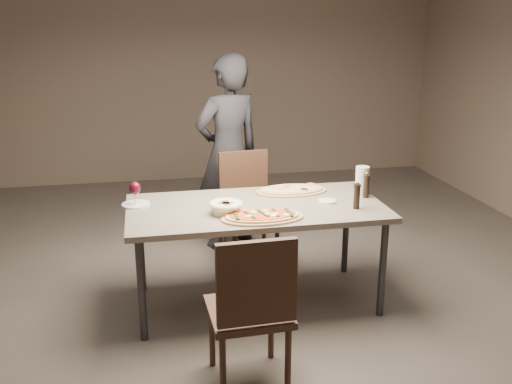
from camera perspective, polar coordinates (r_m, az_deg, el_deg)
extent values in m
plane|color=#534E48|center=(4.31, 0.00, -10.85)|extent=(7.00, 7.00, 0.00)
plane|color=gray|center=(7.30, -5.51, 12.13)|extent=(6.00, 0.00, 6.00)
cube|color=slate|center=(4.02, 0.00, -1.63)|extent=(1.80, 0.90, 0.04)
cylinder|color=#333335|center=(3.76, -11.39, -9.60)|extent=(0.05, 0.05, 0.71)
cylinder|color=#333335|center=(4.07, 12.54, -7.52)|extent=(0.05, 0.05, 0.71)
cylinder|color=#333335|center=(4.43, -11.45, -5.36)|extent=(0.05, 0.05, 0.71)
cylinder|color=#333335|center=(4.70, 8.97, -3.89)|extent=(0.05, 0.05, 0.71)
ellipsoid|color=white|center=(3.71, 1.78, -2.30)|extent=(0.05, 0.05, 0.01)
ellipsoid|color=white|center=(3.74, 1.18, -2.13)|extent=(0.05, 0.05, 0.01)
ellipsoid|color=white|center=(3.73, 3.07, -2.23)|extent=(0.05, 0.05, 0.01)
ellipsoid|color=white|center=(3.80, 0.93, -1.82)|extent=(0.05, 0.05, 0.01)
ellipsoid|color=white|center=(3.70, -0.71, -2.37)|extent=(0.05, 0.05, 0.01)
ellipsoid|color=white|center=(3.78, -0.20, -1.94)|extent=(0.05, 0.05, 0.01)
ellipsoid|color=white|center=(3.75, 1.96, -2.12)|extent=(0.05, 0.05, 0.01)
cube|color=#233617|center=(3.72, -2.02, -2.33)|extent=(0.02, 0.16, 0.01)
cube|color=#233617|center=(3.72, -0.65, -2.28)|extent=(0.06, 0.16, 0.01)
cube|color=#233617|center=(3.76, 0.62, -2.10)|extent=(0.07, 0.16, 0.01)
cube|color=#233617|center=(3.77, 1.97, -2.06)|extent=(0.02, 0.16, 0.01)
cube|color=#233617|center=(3.78, 3.32, -2.01)|extent=(0.03, 0.16, 0.01)
cylinder|color=#CE8081|center=(4.32, 1.67, 0.47)|extent=(0.06, 0.06, 0.00)
cylinder|color=#CE8081|center=(4.43, 5.50, 0.80)|extent=(0.06, 0.06, 0.00)
cylinder|color=#CE8081|center=(4.28, 4.84, 0.24)|extent=(0.06, 0.06, 0.00)
cylinder|color=#CE8081|center=(4.38, 3.21, 0.65)|extent=(0.06, 0.06, 0.00)
cylinder|color=#CE8081|center=(4.30, 4.90, 0.32)|extent=(0.06, 0.06, 0.00)
cylinder|color=#CE8081|center=(4.33, 3.08, 0.47)|extent=(0.06, 0.06, 0.00)
cylinder|color=#CE8081|center=(4.28, 2.44, 0.29)|extent=(0.06, 0.06, 0.00)
cylinder|color=beige|center=(3.85, -3.02, -1.62)|extent=(0.20, 0.20, 0.08)
torus|color=beige|center=(3.84, -3.03, -1.24)|extent=(0.23, 0.23, 0.03)
cube|color=#A37142|center=(3.85, -2.62, -1.37)|extent=(0.07, 0.06, 0.04)
cube|color=#A37142|center=(3.87, -3.08, -1.27)|extent=(0.06, 0.07, 0.04)
cube|color=#A37142|center=(3.84, -3.42, -1.42)|extent=(0.07, 0.06, 0.04)
cube|color=#A37142|center=(3.82, -2.96, -1.52)|extent=(0.06, 0.07, 0.04)
cylinder|color=white|center=(4.12, 7.13, -0.92)|extent=(0.13, 0.13, 0.01)
cylinder|color=olive|center=(4.12, 7.13, -0.87)|extent=(0.09, 0.09, 0.00)
cylinder|color=black|center=(3.99, 10.03, -0.57)|extent=(0.04, 0.04, 0.16)
cylinder|color=black|center=(3.97, 10.10, 0.65)|extent=(0.05, 0.05, 0.02)
sphere|color=gold|center=(3.96, 10.11, 0.91)|extent=(0.02, 0.02, 0.02)
cylinder|color=black|center=(4.25, 10.96, 0.46)|extent=(0.04, 0.04, 0.15)
cylinder|color=black|center=(4.23, 11.03, 1.57)|extent=(0.05, 0.05, 0.02)
sphere|color=gold|center=(4.22, 11.04, 1.81)|extent=(0.02, 0.02, 0.02)
cylinder|color=silver|center=(4.32, 10.56, 1.14)|extent=(0.10, 0.10, 0.21)
cylinder|color=silver|center=(4.10, -11.90, -1.32)|extent=(0.07, 0.07, 0.01)
cylinder|color=silver|center=(4.09, -11.94, -0.72)|extent=(0.01, 0.01, 0.08)
ellipsoid|color=#490A19|center=(4.06, -12.01, 0.38)|extent=(0.08, 0.08, 0.09)
cylinder|color=white|center=(4.11, -11.90, -1.23)|extent=(0.20, 0.20, 0.01)
cube|color=#3E261A|center=(3.27, -0.77, -11.87)|extent=(0.46, 0.46, 0.04)
cylinder|color=#3E261A|center=(3.21, -3.33, -17.32)|extent=(0.04, 0.04, 0.42)
cylinder|color=#3E261A|center=(3.28, 3.22, -16.49)|extent=(0.04, 0.04, 0.42)
cylinder|color=#3E261A|center=(3.52, -4.42, -14.02)|extent=(0.04, 0.04, 0.42)
cylinder|color=#3E261A|center=(3.58, 1.52, -13.36)|extent=(0.04, 0.04, 0.42)
cube|color=#3E261A|center=(2.97, 0.08, -9.09)|extent=(0.43, 0.06, 0.47)
cube|color=#3E261A|center=(4.78, -0.62, -2.31)|extent=(0.48, 0.48, 0.04)
cylinder|color=#3E261A|center=(5.07, 0.81, -3.89)|extent=(0.04, 0.04, 0.41)
cylinder|color=#3E261A|center=(4.98, -3.20, -4.31)|extent=(0.04, 0.04, 0.41)
cylinder|color=#3E261A|center=(4.75, 2.12, -5.39)|extent=(0.04, 0.04, 0.41)
cylinder|color=#3E261A|center=(4.65, -2.15, -5.88)|extent=(0.04, 0.04, 0.41)
cube|color=#3E261A|center=(4.88, -1.28, 1.46)|extent=(0.43, 0.08, 0.46)
imported|color=black|center=(5.06, -2.79, 3.90)|extent=(0.74, 0.62, 1.74)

